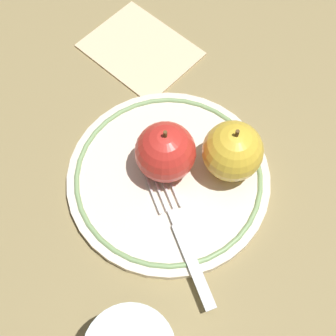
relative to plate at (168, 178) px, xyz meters
name	(u,v)px	position (x,y,z in m)	size (l,w,h in m)	color
ground_plane	(154,175)	(0.02, 0.00, -0.01)	(2.00, 2.00, 0.00)	olive
plate	(168,178)	(0.00, 0.00, 0.00)	(0.23, 0.23, 0.01)	beige
apple_red_whole	(165,152)	(0.01, -0.01, 0.04)	(0.07, 0.07, 0.08)	red
apple_second_whole	(233,151)	(-0.06, -0.04, 0.04)	(0.07, 0.07, 0.08)	gold
fork	(181,236)	(-0.04, 0.06, 0.01)	(0.13, 0.14, 0.00)	silver
napkin_folded	(140,49)	(0.11, -0.17, 0.00)	(0.14, 0.11, 0.01)	beige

